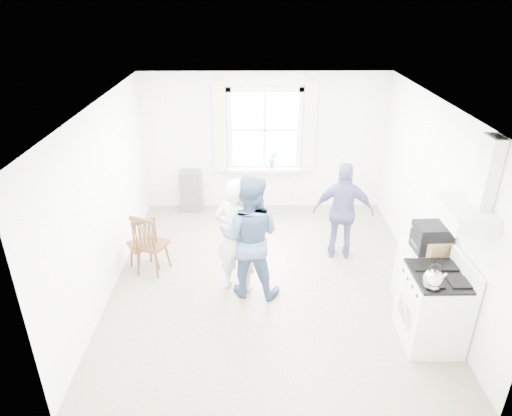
{
  "coord_description": "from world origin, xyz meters",
  "views": [
    {
      "loc": [
        -0.25,
        -5.69,
        3.92
      ],
      "look_at": [
        -0.18,
        0.2,
        1.06
      ],
      "focal_mm": 32.0,
      "sensor_mm": 36.0,
      "label": 1
    }
  ],
  "objects_px": {
    "gas_stove": "(433,307)",
    "windsor_chair_a": "(144,239)",
    "windsor_chair_b": "(147,239)",
    "low_cabinet": "(419,276)",
    "person_left": "(237,236)",
    "stereo_stack": "(431,238)",
    "person_mid": "(250,237)",
    "person_right": "(343,212)"
  },
  "relations": [
    {
      "from": "low_cabinet",
      "to": "person_mid",
      "type": "height_order",
      "value": "person_mid"
    },
    {
      "from": "low_cabinet",
      "to": "windsor_chair_b",
      "type": "bearing_deg",
      "value": 168.29
    },
    {
      "from": "gas_stove",
      "to": "person_mid",
      "type": "height_order",
      "value": "person_mid"
    },
    {
      "from": "stereo_stack",
      "to": "person_right",
      "type": "height_order",
      "value": "person_right"
    },
    {
      "from": "gas_stove",
      "to": "stereo_stack",
      "type": "distance_m",
      "value": 0.87
    },
    {
      "from": "stereo_stack",
      "to": "low_cabinet",
      "type": "bearing_deg",
      "value": 109.53
    },
    {
      "from": "gas_stove",
      "to": "person_left",
      "type": "height_order",
      "value": "person_left"
    },
    {
      "from": "gas_stove",
      "to": "windsor_chair_a",
      "type": "height_order",
      "value": "gas_stove"
    },
    {
      "from": "person_mid",
      "to": "person_right",
      "type": "relative_size",
      "value": 1.11
    },
    {
      "from": "gas_stove",
      "to": "person_right",
      "type": "relative_size",
      "value": 0.71
    },
    {
      "from": "low_cabinet",
      "to": "windsor_chair_a",
      "type": "relative_size",
      "value": 0.99
    },
    {
      "from": "low_cabinet",
      "to": "person_right",
      "type": "xyz_separation_m",
      "value": [
        -0.81,
        1.26,
        0.34
      ]
    },
    {
      "from": "person_mid",
      "to": "windsor_chair_a",
      "type": "bearing_deg",
      "value": -8.3
    },
    {
      "from": "low_cabinet",
      "to": "person_left",
      "type": "xyz_separation_m",
      "value": [
        -2.43,
        0.39,
        0.4
      ]
    },
    {
      "from": "person_left",
      "to": "stereo_stack",
      "type": "bearing_deg",
      "value": -175.39
    },
    {
      "from": "gas_stove",
      "to": "person_left",
      "type": "distance_m",
      "value": 2.63
    },
    {
      "from": "windsor_chair_b",
      "to": "person_mid",
      "type": "xyz_separation_m",
      "value": [
        1.51,
        -0.47,
        0.29
      ]
    },
    {
      "from": "stereo_stack",
      "to": "gas_stove",
      "type": "bearing_deg",
      "value": -98.6
    },
    {
      "from": "stereo_stack",
      "to": "person_mid",
      "type": "relative_size",
      "value": 0.23
    },
    {
      "from": "gas_stove",
      "to": "person_right",
      "type": "bearing_deg",
      "value": 110.69
    },
    {
      "from": "low_cabinet",
      "to": "windsor_chair_a",
      "type": "bearing_deg",
      "value": 167.41
    },
    {
      "from": "gas_stove",
      "to": "person_mid",
      "type": "relative_size",
      "value": 0.63
    },
    {
      "from": "windsor_chair_b",
      "to": "person_right",
      "type": "distance_m",
      "value": 3.0
    },
    {
      "from": "person_left",
      "to": "person_right",
      "type": "relative_size",
      "value": 1.07
    },
    {
      "from": "stereo_stack",
      "to": "person_left",
      "type": "distance_m",
      "value": 2.51
    },
    {
      "from": "windsor_chair_b",
      "to": "person_right",
      "type": "xyz_separation_m",
      "value": [
        2.96,
        0.47,
        0.19
      ]
    },
    {
      "from": "stereo_stack",
      "to": "person_left",
      "type": "height_order",
      "value": "person_left"
    },
    {
      "from": "windsor_chair_a",
      "to": "person_left",
      "type": "height_order",
      "value": "person_left"
    },
    {
      "from": "windsor_chair_a",
      "to": "person_left",
      "type": "relative_size",
      "value": 0.53
    },
    {
      "from": "windsor_chair_b",
      "to": "person_mid",
      "type": "height_order",
      "value": "person_mid"
    },
    {
      "from": "person_left",
      "to": "person_mid",
      "type": "xyz_separation_m",
      "value": [
        0.18,
        -0.08,
        0.03
      ]
    },
    {
      "from": "gas_stove",
      "to": "person_left",
      "type": "bearing_deg",
      "value": 155.18
    },
    {
      "from": "gas_stove",
      "to": "windsor_chair_b",
      "type": "xyz_separation_m",
      "value": [
        -3.7,
        1.48,
        0.11
      ]
    },
    {
      "from": "windsor_chair_a",
      "to": "person_left",
      "type": "distance_m",
      "value": 1.5
    },
    {
      "from": "windsor_chair_a",
      "to": "person_right",
      "type": "xyz_separation_m",
      "value": [
        3.02,
        0.4,
        0.24
      ]
    },
    {
      "from": "windsor_chair_b",
      "to": "person_left",
      "type": "xyz_separation_m",
      "value": [
        1.33,
        -0.39,
        0.25
      ]
    },
    {
      "from": "gas_stove",
      "to": "stereo_stack",
      "type": "relative_size",
      "value": 2.7
    },
    {
      "from": "low_cabinet",
      "to": "person_right",
      "type": "bearing_deg",
      "value": 122.76
    },
    {
      "from": "windsor_chair_b",
      "to": "person_left",
      "type": "distance_m",
      "value": 1.41
    },
    {
      "from": "stereo_stack",
      "to": "windsor_chair_b",
      "type": "distance_m",
      "value": 3.92
    },
    {
      "from": "windsor_chair_b",
      "to": "windsor_chair_a",
      "type": "bearing_deg",
      "value": 129.17
    },
    {
      "from": "gas_stove",
      "to": "windsor_chair_a",
      "type": "relative_size",
      "value": 1.23
    }
  ]
}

